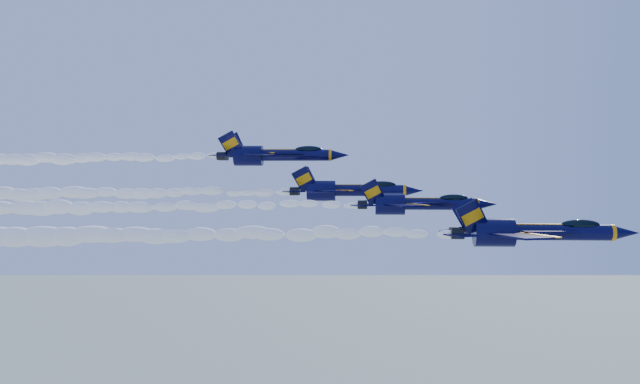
# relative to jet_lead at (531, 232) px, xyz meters

# --- Properties ---
(jet_lead) EXTENTS (19.13, 15.70, 7.11)m
(jet_lead) POSITION_rel_jet_lead_xyz_m (0.00, 0.00, 0.00)
(jet_lead) COLOR black
(smoke_trail_jet_lead) EXTENTS (51.33, 2.44, 2.19)m
(smoke_trail_jet_lead) POSITION_rel_jet_lead_xyz_m (-33.84, 0.00, -0.48)
(smoke_trail_jet_lead) COLOR white
(jet_second) EXTENTS (16.26, 13.34, 6.04)m
(jet_second) POSITION_rel_jet_lead_xyz_m (-11.02, 8.21, 2.56)
(jet_second) COLOR black
(smoke_trail_jet_second) EXTENTS (51.33, 2.07, 1.86)m
(smoke_trail_jet_second) POSITION_rel_jet_lead_xyz_m (-43.63, 8.21, 2.11)
(smoke_trail_jet_second) COLOR white
(jet_third) EXTENTS (18.28, 15.00, 6.79)m
(jet_third) POSITION_rel_jet_lead_xyz_m (-19.61, 19.88, 3.94)
(jet_third) COLOR black
(smoke_trail_jet_third) EXTENTS (51.33, 2.33, 2.10)m
(smoke_trail_jet_third) POSITION_rel_jet_lead_xyz_m (-53.09, 19.88, 3.46)
(smoke_trail_jet_third) COLOR white
(jet_fourth) EXTENTS (19.24, 15.78, 7.15)m
(jet_fourth) POSITION_rel_jet_lead_xyz_m (-30.41, 24.31, 8.98)
(jet_fourth) COLOR black
(smoke_trail_jet_fourth) EXTENTS (51.33, 2.45, 2.21)m
(smoke_trail_jet_fourth) POSITION_rel_jet_lead_xyz_m (-64.30, 24.31, 8.50)
(smoke_trail_jet_fourth) COLOR white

